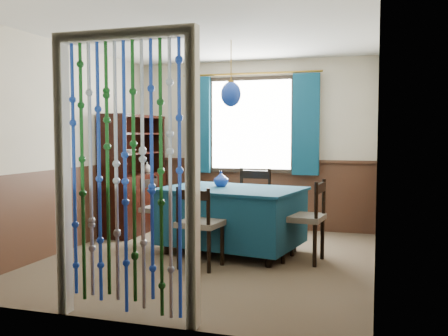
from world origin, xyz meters
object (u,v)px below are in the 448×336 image
(pendant_lamp, at_px, (231,94))
(bowl_shelf, at_px, (128,151))
(chair_near, at_px, (199,225))
(vase_table, at_px, (221,180))
(vase_sideboard, at_px, (147,167))
(dining_table, at_px, (231,215))
(chair_far, at_px, (251,203))
(sideboard, at_px, (134,191))
(chair_left, at_px, (159,209))
(chair_right, at_px, (306,218))

(pendant_lamp, distance_m, bowl_shelf, 1.88)
(pendant_lamp, bearing_deg, chair_near, -99.58)
(vase_table, height_order, vase_sideboard, vase_sideboard)
(dining_table, bearing_deg, chair_far, 94.06)
(dining_table, distance_m, pendant_lamp, 1.43)
(chair_far, distance_m, sideboard, 1.80)
(vase_table, xyz_separation_m, vase_sideboard, (-1.49, 1.04, 0.07))
(chair_left, relative_size, sideboard, 0.51)
(dining_table, bearing_deg, sideboard, 163.80)
(chair_far, xyz_separation_m, vase_sideboard, (-1.73, 0.46, 0.42))
(chair_near, distance_m, pendant_lamp, 1.61)
(sideboard, distance_m, vase_table, 1.73)
(dining_table, distance_m, sideboard, 1.92)
(chair_far, xyz_separation_m, chair_right, (0.83, -0.86, -0.02))
(bowl_shelf, bearing_deg, sideboard, 102.27)
(pendant_lamp, relative_size, bowl_shelf, 3.55)
(dining_table, relative_size, chair_right, 1.96)
(bowl_shelf, bearing_deg, vase_sideboard, 90.00)
(bowl_shelf, bearing_deg, vase_table, -16.73)
(chair_far, xyz_separation_m, pendant_lamp, (-0.08, -0.70, 1.37))
(chair_near, xyz_separation_m, pendant_lamp, (0.13, 0.75, 1.42))
(chair_left, height_order, chair_right, chair_right)
(chair_near, bearing_deg, chair_far, 88.94)
(chair_far, bearing_deg, chair_right, 138.42)
(chair_near, height_order, vase_sideboard, vase_sideboard)
(bowl_shelf, bearing_deg, pendant_lamp, -19.16)
(vase_table, bearing_deg, bowl_shelf, 163.27)
(chair_far, xyz_separation_m, chair_left, (-1.07, -0.57, -0.05))
(dining_table, distance_m, vase_table, 0.46)
(vase_table, height_order, bowl_shelf, bowl_shelf)
(chair_near, relative_size, bowl_shelf, 4.01)
(chair_far, relative_size, sideboard, 0.57)
(vase_table, bearing_deg, vase_sideboard, 145.18)
(dining_table, distance_m, vase_sideboard, 2.08)
(dining_table, xyz_separation_m, vase_sideboard, (-1.65, 1.16, 0.48))
(sideboard, xyz_separation_m, pendant_lamp, (1.71, -0.85, 1.29))
(chair_near, xyz_separation_m, vase_table, (-0.04, 0.87, 0.40))
(chair_left, xyz_separation_m, vase_table, (0.83, -0.01, 0.40))
(chair_near, bearing_deg, chair_right, 36.77)
(pendant_lamp, bearing_deg, sideboard, 153.61)
(chair_left, relative_size, pendant_lamp, 1.12)
(chair_right, relative_size, vase_sideboard, 5.45)
(bowl_shelf, bearing_deg, chair_right, -15.83)
(pendant_lamp, xyz_separation_m, vase_sideboard, (-1.65, 1.16, -0.95))
(dining_table, xyz_separation_m, chair_left, (-0.99, 0.13, 0.01))
(dining_table, bearing_deg, pendant_lamp, -79.81)
(vase_table, bearing_deg, chair_left, 179.56)
(chair_near, bearing_deg, vase_sideboard, 135.49)
(chair_right, relative_size, sideboard, 0.54)
(dining_table, xyz_separation_m, vase_table, (-0.16, 0.13, 0.41))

